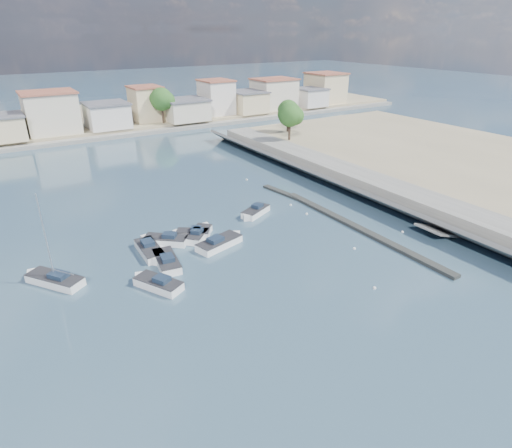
{
  "coord_description": "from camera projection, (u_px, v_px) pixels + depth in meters",
  "views": [
    {
      "loc": [
        -27.05,
        -21.79,
        21.24
      ],
      "look_at": [
        -3.9,
        14.93,
        1.4
      ],
      "focal_mm": 30.0,
      "sensor_mm": 36.0,
      "label": 1
    }
  ],
  "objects": [
    {
      "name": "seawall_walkway",
      "position": [
        405.0,
        195.0,
        57.32
      ],
      "size": [
        5.0,
        90.0,
        1.8
      ],
      "primitive_type": "cube",
      "color": "slate",
      "rests_on": "ground"
    },
    {
      "name": "far_town",
      "position": [
        169.0,
        105.0,
        101.04
      ],
      "size": [
        113.01,
        12.8,
        8.35
      ],
      "color": "beige",
      "rests_on": "far_shore_land"
    },
    {
      "name": "shore_trees",
      "position": [
        173.0,
        105.0,
        92.58
      ],
      "size": [
        74.56,
        38.32,
        7.92
      ],
      "color": "#38281E",
      "rests_on": "ground"
    },
    {
      "name": "motorboat_h",
      "position": [
        221.0,
        243.0,
        45.83
      ],
      "size": [
        5.8,
        3.29,
        1.48
      ],
      "color": "white",
      "rests_on": "ground"
    },
    {
      "name": "motorboat_d",
      "position": [
        255.0,
        212.0,
        53.37
      ],
      "size": [
        4.66,
        3.39,
        1.48
      ],
      "color": "white",
      "rests_on": "ground"
    },
    {
      "name": "motorboat_c",
      "position": [
        164.0,
        240.0,
        46.31
      ],
      "size": [
        4.69,
        4.33,
        1.48
      ],
      "color": "white",
      "rests_on": "ground"
    },
    {
      "name": "mooring_buoys",
      "position": [
        322.0,
        222.0,
        51.46
      ],
      "size": [
        11.73,
        32.4,
        0.32
      ],
      "color": "white",
      "rests_on": "ground"
    },
    {
      "name": "motorboat_e",
      "position": [
        166.0,
        261.0,
        42.27
      ],
      "size": [
        2.64,
        5.5,
        1.48
      ],
      "color": "white",
      "rests_on": "ground"
    },
    {
      "name": "far_shore_land",
      "position": [
        108.0,
        117.0,
        109.2
      ],
      "size": [
        160.0,
        40.0,
        1.4
      ],
      "primitive_type": "cube",
      "color": "gray",
      "rests_on": "ground"
    },
    {
      "name": "seawall_embankment",
      "position": [
        497.0,
        170.0,
        67.81
      ],
      "size": [
        49.65,
        90.0,
        2.9
      ],
      "color": "slate",
      "rests_on": "ground"
    },
    {
      "name": "motorboat_b",
      "position": [
        200.0,
        234.0,
        47.79
      ],
      "size": [
        4.29,
        4.2,
        1.48
      ],
      "color": "white",
      "rests_on": "ground"
    },
    {
      "name": "motorboat_a",
      "position": [
        156.0,
        283.0,
        38.46
      ],
      "size": [
        3.71,
        4.89,
        1.48
      ],
      "color": "white",
      "rests_on": "ground"
    },
    {
      "name": "ground",
      "position": [
        194.0,
        172.0,
        69.49
      ],
      "size": [
        400.0,
        400.0,
        0.0
      ],
      "primitive_type": "plane",
      "color": "#2A4354",
      "rests_on": "ground"
    },
    {
      "name": "motorboat_g",
      "position": [
        151.0,
        251.0,
        44.01
      ],
      "size": [
        2.09,
        5.58,
        1.48
      ],
      "color": "white",
      "rests_on": "ground"
    },
    {
      "name": "sailboat",
      "position": [
        53.0,
        279.0,
        39.03
      ],
      "size": [
        4.71,
        5.53,
        9.0
      ],
      "color": "white",
      "rests_on": "ground"
    },
    {
      "name": "motorboat_f",
      "position": [
        191.0,
        234.0,
        47.75
      ],
      "size": [
        3.86,
        3.31,
        1.48
      ],
      "color": "white",
      "rests_on": "ground"
    },
    {
      "name": "breakwater",
      "position": [
        341.0,
        220.0,
        51.75
      ],
      "size": [
        2.0,
        31.02,
        0.35
      ],
      "color": "black",
      "rests_on": "ground"
    },
    {
      "name": "far_shore_quay",
      "position": [
        134.0,
        134.0,
        93.17
      ],
      "size": [
        160.0,
        2.5,
        0.8
      ],
      "primitive_type": "cube",
      "color": "slate",
      "rests_on": "ground"
    }
  ]
}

